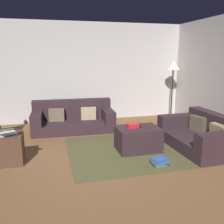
{
  "coord_description": "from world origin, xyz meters",
  "views": [
    {
      "loc": [
        -0.6,
        -3.56,
        1.75
      ],
      "look_at": [
        0.49,
        0.66,
        0.75
      ],
      "focal_mm": 39.83,
      "sensor_mm": 36.0,
      "label": 1
    }
  ],
  "objects_px": {
    "gift_box": "(132,126)",
    "laptop": "(6,132)",
    "corner_lamp": "(173,70)",
    "couch_right": "(203,135)",
    "tv_remote": "(140,127)",
    "side_table": "(7,149)",
    "couch_left": "(73,119)",
    "book_stack": "(159,161)",
    "ottoman": "(138,139)"
  },
  "relations": [
    {
      "from": "ottoman",
      "to": "gift_box",
      "type": "distance_m",
      "value": 0.28
    },
    {
      "from": "couch_right",
      "to": "ottoman",
      "type": "distance_m",
      "value": 1.28
    },
    {
      "from": "side_table",
      "to": "book_stack",
      "type": "distance_m",
      "value": 2.51
    },
    {
      "from": "couch_left",
      "to": "couch_right",
      "type": "xyz_separation_m",
      "value": [
        2.31,
        -1.84,
        -0.01
      ]
    },
    {
      "from": "gift_box",
      "to": "tv_remote",
      "type": "height_order",
      "value": "gift_box"
    },
    {
      "from": "book_stack",
      "to": "corner_lamp",
      "type": "xyz_separation_m",
      "value": [
        1.63,
        2.74,
        1.31
      ]
    },
    {
      "from": "ottoman",
      "to": "side_table",
      "type": "relative_size",
      "value": 1.51
    },
    {
      "from": "side_table",
      "to": "laptop",
      "type": "distance_m",
      "value": 0.31
    },
    {
      "from": "tv_remote",
      "to": "laptop",
      "type": "xyz_separation_m",
      "value": [
        -2.31,
        -0.1,
        0.1
      ]
    },
    {
      "from": "couch_right",
      "to": "corner_lamp",
      "type": "distance_m",
      "value": 2.52
    },
    {
      "from": "ottoman",
      "to": "book_stack",
      "type": "bearing_deg",
      "value": -81.51
    },
    {
      "from": "book_stack",
      "to": "corner_lamp",
      "type": "relative_size",
      "value": 0.17
    },
    {
      "from": "gift_box",
      "to": "laptop",
      "type": "relative_size",
      "value": 0.4
    },
    {
      "from": "ottoman",
      "to": "corner_lamp",
      "type": "bearing_deg",
      "value": 49.41
    },
    {
      "from": "tv_remote",
      "to": "book_stack",
      "type": "xyz_separation_m",
      "value": [
        0.06,
        -0.74,
        -0.39
      ]
    },
    {
      "from": "tv_remote",
      "to": "side_table",
      "type": "height_order",
      "value": "side_table"
    },
    {
      "from": "couch_left",
      "to": "corner_lamp",
      "type": "height_order",
      "value": "corner_lamp"
    },
    {
      "from": "book_stack",
      "to": "tv_remote",
      "type": "bearing_deg",
      "value": 94.89
    },
    {
      "from": "tv_remote",
      "to": "book_stack",
      "type": "height_order",
      "value": "tv_remote"
    },
    {
      "from": "ottoman",
      "to": "gift_box",
      "type": "xyz_separation_m",
      "value": [
        -0.11,
        0.01,
        0.26
      ]
    },
    {
      "from": "ottoman",
      "to": "tv_remote",
      "type": "distance_m",
      "value": 0.24
    },
    {
      "from": "corner_lamp",
      "to": "couch_right",
      "type": "bearing_deg",
      "value": -102.08
    },
    {
      "from": "tv_remote",
      "to": "book_stack",
      "type": "distance_m",
      "value": 0.84
    },
    {
      "from": "couch_left",
      "to": "corner_lamp",
      "type": "bearing_deg",
      "value": -170.01
    },
    {
      "from": "ottoman",
      "to": "laptop",
      "type": "bearing_deg",
      "value": -178.25
    },
    {
      "from": "gift_box",
      "to": "tv_remote",
      "type": "distance_m",
      "value": 0.16
    },
    {
      "from": "couch_right",
      "to": "couch_left",
      "type": "bearing_deg",
      "value": 49.87
    },
    {
      "from": "gift_box",
      "to": "laptop",
      "type": "xyz_separation_m",
      "value": [
        -2.16,
        -0.08,
        0.07
      ]
    },
    {
      "from": "couch_right",
      "to": "laptop",
      "type": "height_order",
      "value": "laptop"
    },
    {
      "from": "corner_lamp",
      "to": "tv_remote",
      "type": "bearing_deg",
      "value": -130.29
    },
    {
      "from": "couch_right",
      "to": "ottoman",
      "type": "relative_size",
      "value": 2.03
    },
    {
      "from": "couch_left",
      "to": "couch_right",
      "type": "bearing_deg",
      "value": 143.79
    },
    {
      "from": "side_table",
      "to": "corner_lamp",
      "type": "xyz_separation_m",
      "value": [
        4.03,
        2.04,
        1.12
      ]
    },
    {
      "from": "ottoman",
      "to": "book_stack",
      "type": "xyz_separation_m",
      "value": [
        0.11,
        -0.71,
        -0.16
      ]
    },
    {
      "from": "couch_left",
      "to": "side_table",
      "type": "xyz_separation_m",
      "value": [
        -1.25,
        -1.67,
        -0.01
      ]
    },
    {
      "from": "laptop",
      "to": "book_stack",
      "type": "bearing_deg",
      "value": -15.11
    },
    {
      "from": "laptop",
      "to": "corner_lamp",
      "type": "relative_size",
      "value": 0.32
    },
    {
      "from": "side_table",
      "to": "laptop",
      "type": "height_order",
      "value": "laptop"
    },
    {
      "from": "tv_remote",
      "to": "couch_left",
      "type": "bearing_deg",
      "value": 152.69
    },
    {
      "from": "tv_remote",
      "to": "side_table",
      "type": "bearing_deg",
      "value": -150.04
    },
    {
      "from": "couch_right",
      "to": "tv_remote",
      "type": "relative_size",
      "value": 9.97
    },
    {
      "from": "laptop",
      "to": "corner_lamp",
      "type": "height_order",
      "value": "corner_lamp"
    },
    {
      "from": "ottoman",
      "to": "laptop",
      "type": "relative_size",
      "value": 1.53
    },
    {
      "from": "corner_lamp",
      "to": "laptop",
      "type": "bearing_deg",
      "value": -152.37
    },
    {
      "from": "side_table",
      "to": "couch_left",
      "type": "bearing_deg",
      "value": 53.04
    },
    {
      "from": "laptop",
      "to": "side_table",
      "type": "bearing_deg",
      "value": 112.46
    },
    {
      "from": "couch_right",
      "to": "side_table",
      "type": "relative_size",
      "value": 3.07
    },
    {
      "from": "gift_box",
      "to": "book_stack",
      "type": "relative_size",
      "value": 0.73
    },
    {
      "from": "gift_box",
      "to": "side_table",
      "type": "height_order",
      "value": "gift_box"
    },
    {
      "from": "gift_box",
      "to": "book_stack",
      "type": "height_order",
      "value": "gift_box"
    }
  ]
}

